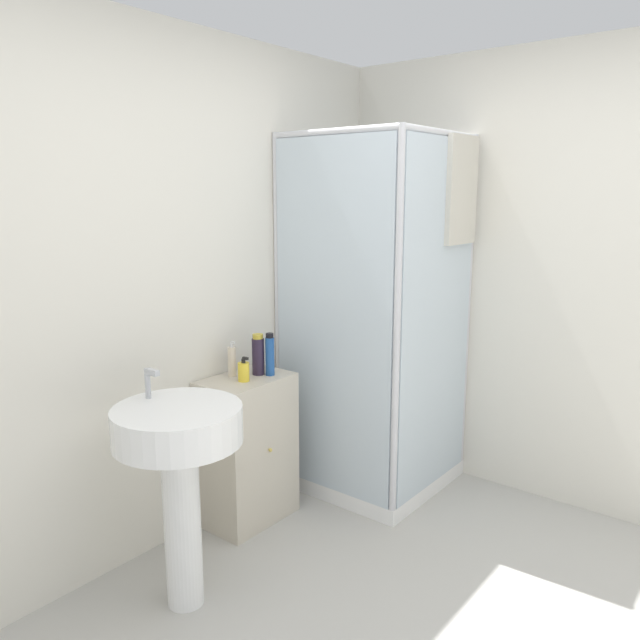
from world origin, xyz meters
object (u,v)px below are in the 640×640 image
object	(u,v)px
sink	(179,455)
shampoo_bottle_blue	(270,355)
shampoo_bottle_tall_black	(258,355)
soap_dispenser	(244,371)
lotion_bottle_white	(232,361)

from	to	relation	value
sink	shampoo_bottle_blue	world-z (taller)	same
shampoo_bottle_tall_black	shampoo_bottle_blue	xyz separation A→B (m)	(0.03, -0.06, 0.00)
soap_dispenser	lotion_bottle_white	distance (m)	0.11
sink	shampoo_bottle_tall_black	xyz separation A→B (m)	(0.77, 0.28, 0.22)
soap_dispenser	shampoo_bottle_blue	size ratio (longest dim) A/B	0.57
shampoo_bottle_tall_black	soap_dispenser	bearing A→B (deg)	-169.25
shampoo_bottle_tall_black	shampoo_bottle_blue	distance (m)	0.06
shampoo_bottle_tall_black	lotion_bottle_white	world-z (taller)	shampoo_bottle_tall_black
soap_dispenser	lotion_bottle_white	world-z (taller)	lotion_bottle_white
sink	soap_dispenser	distance (m)	0.70
shampoo_bottle_tall_black	shampoo_bottle_blue	bearing A→B (deg)	-65.44
soap_dispenser	shampoo_bottle_blue	world-z (taller)	shampoo_bottle_blue
sink	lotion_bottle_white	world-z (taller)	sink
sink	lotion_bottle_white	distance (m)	0.77
soap_dispenser	lotion_bottle_white	size ratio (longest dim) A/B	0.68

